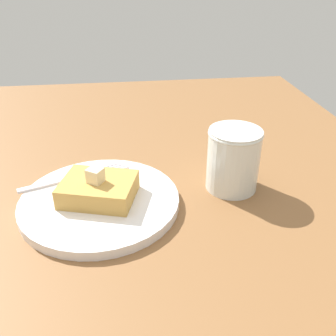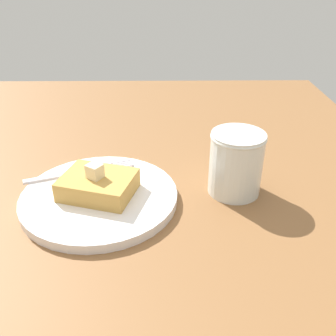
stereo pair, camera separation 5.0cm
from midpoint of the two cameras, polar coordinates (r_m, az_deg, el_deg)
name	(u,v)px [view 1 (the left image)]	position (r cm, az deg, el deg)	size (l,w,h in cm)	color
table_surface	(23,227)	(53.47, -23.75, -8.33)	(115.60, 115.60, 2.57)	brown
plate	(100,201)	(51.51, -13.12, -5.03)	(21.22, 21.22, 1.30)	white
toast_slice_center	(99,189)	(50.47, -13.37, -3.26)	(7.24, 9.36, 2.69)	#C49345
butter_pat_primary	(95,175)	(49.10, -13.93, -1.19)	(1.90, 1.71, 1.90)	beige
fork	(82,176)	(56.31, -15.46, -1.22)	(6.83, 15.52, 0.36)	silver
syrup_jar	(233,162)	(52.83, 7.22, 0.91)	(7.53, 7.53, 8.97)	#351408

